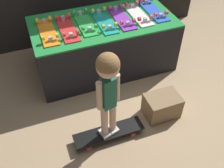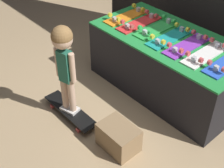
{
  "view_description": "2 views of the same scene",
  "coord_description": "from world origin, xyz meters",
  "px_view_note": "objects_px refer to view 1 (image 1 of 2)",
  "views": [
    {
      "loc": [
        -0.91,
        -2.11,
        2.34
      ],
      "look_at": [
        -0.18,
        -0.17,
        0.38
      ],
      "focal_mm": 42.0,
      "sensor_mm": 36.0,
      "label": 1
    },
    {
      "loc": [
        1.81,
        -1.86,
        2.4
      ],
      "look_at": [
        -0.14,
        -0.14,
        0.36
      ],
      "focal_mm": 50.0,
      "sensor_mm": 36.0,
      "label": 2
    }
  ],
  "objects_px": {
    "skateboard_on_floor": "(109,132)",
    "skateboard_red_on_rack": "(67,28)",
    "skateboard_white_on_rack": "(138,14)",
    "skateboard_blue_on_rack": "(153,10)",
    "child": "(108,82)",
    "skateboard_purple_on_rack": "(121,17)",
    "skateboard_orange_on_rack": "(47,31)",
    "skateboard_teal_on_rack": "(104,21)",
    "skateboard_green_on_rack": "(85,22)",
    "storage_box": "(162,106)"
  },
  "relations": [
    {
      "from": "skateboard_white_on_rack",
      "to": "child",
      "type": "relative_size",
      "value": 0.61
    },
    {
      "from": "storage_box",
      "to": "skateboard_teal_on_rack",
      "type": "bearing_deg",
      "value": 106.97
    },
    {
      "from": "skateboard_teal_on_rack",
      "to": "skateboard_purple_on_rack",
      "type": "xyz_separation_m",
      "value": [
        0.23,
        0.0,
        0.0
      ]
    },
    {
      "from": "skateboard_red_on_rack",
      "to": "storage_box",
      "type": "relative_size",
      "value": 1.6
    },
    {
      "from": "skateboard_green_on_rack",
      "to": "skateboard_blue_on_rack",
      "type": "height_order",
      "value": "same"
    },
    {
      "from": "skateboard_purple_on_rack",
      "to": "skateboard_on_floor",
      "type": "bearing_deg",
      "value": -117.26
    },
    {
      "from": "skateboard_purple_on_rack",
      "to": "skateboard_orange_on_rack",
      "type": "bearing_deg",
      "value": 179.83
    },
    {
      "from": "skateboard_orange_on_rack",
      "to": "storage_box",
      "type": "distance_m",
      "value": 1.56
    },
    {
      "from": "skateboard_green_on_rack",
      "to": "skateboard_purple_on_rack",
      "type": "relative_size",
      "value": 1.0
    },
    {
      "from": "skateboard_orange_on_rack",
      "to": "child",
      "type": "xyz_separation_m",
      "value": [
        0.33,
        -1.14,
        0.08
      ]
    },
    {
      "from": "skateboard_green_on_rack",
      "to": "skateboard_teal_on_rack",
      "type": "bearing_deg",
      "value": -11.27
    },
    {
      "from": "skateboard_blue_on_rack",
      "to": "storage_box",
      "type": "relative_size",
      "value": 1.6
    },
    {
      "from": "skateboard_purple_on_rack",
      "to": "child",
      "type": "xyz_separation_m",
      "value": [
        -0.59,
        -1.14,
        0.08
      ]
    },
    {
      "from": "skateboard_green_on_rack",
      "to": "skateboard_on_floor",
      "type": "distance_m",
      "value": 1.35
    },
    {
      "from": "skateboard_orange_on_rack",
      "to": "skateboard_white_on_rack",
      "type": "bearing_deg",
      "value": 0.15
    },
    {
      "from": "skateboard_white_on_rack",
      "to": "storage_box",
      "type": "height_order",
      "value": "skateboard_white_on_rack"
    },
    {
      "from": "skateboard_orange_on_rack",
      "to": "child",
      "type": "distance_m",
      "value": 1.19
    },
    {
      "from": "skateboard_green_on_rack",
      "to": "storage_box",
      "type": "xyz_separation_m",
      "value": [
        0.55,
        -1.08,
        -0.58
      ]
    },
    {
      "from": "skateboard_teal_on_rack",
      "to": "skateboard_on_floor",
      "type": "relative_size",
      "value": 0.82
    },
    {
      "from": "skateboard_red_on_rack",
      "to": "skateboard_teal_on_rack",
      "type": "height_order",
      "value": "same"
    },
    {
      "from": "skateboard_white_on_rack",
      "to": "skateboard_blue_on_rack",
      "type": "relative_size",
      "value": 1.0
    },
    {
      "from": "skateboard_red_on_rack",
      "to": "skateboard_teal_on_rack",
      "type": "relative_size",
      "value": 1.0
    },
    {
      "from": "skateboard_red_on_rack",
      "to": "skateboard_blue_on_rack",
      "type": "bearing_deg",
      "value": 2.0
    },
    {
      "from": "skateboard_orange_on_rack",
      "to": "storage_box",
      "type": "bearing_deg",
      "value": -46.15
    },
    {
      "from": "skateboard_green_on_rack",
      "to": "skateboard_red_on_rack",
      "type": "bearing_deg",
      "value": -168.22
    },
    {
      "from": "skateboard_on_floor",
      "to": "storage_box",
      "type": "distance_m",
      "value": 0.68
    },
    {
      "from": "skateboard_on_floor",
      "to": "child",
      "type": "xyz_separation_m",
      "value": [
        -0.0,
        0.0,
        0.72
      ]
    },
    {
      "from": "skateboard_orange_on_rack",
      "to": "skateboard_red_on_rack",
      "type": "relative_size",
      "value": 1.0
    },
    {
      "from": "skateboard_red_on_rack",
      "to": "storage_box",
      "type": "xyz_separation_m",
      "value": [
        0.77,
        -1.03,
        -0.58
      ]
    },
    {
      "from": "skateboard_white_on_rack",
      "to": "storage_box",
      "type": "distance_m",
      "value": 1.21
    },
    {
      "from": "child",
      "to": "skateboard_teal_on_rack",
      "type": "bearing_deg",
      "value": 58.58
    },
    {
      "from": "skateboard_on_floor",
      "to": "skateboard_red_on_rack",
      "type": "bearing_deg",
      "value": 95.1
    },
    {
      "from": "skateboard_orange_on_rack",
      "to": "skateboard_on_floor",
      "type": "distance_m",
      "value": 1.35
    },
    {
      "from": "skateboard_blue_on_rack",
      "to": "skateboard_orange_on_rack",
      "type": "bearing_deg",
      "value": -178.7
    },
    {
      "from": "skateboard_orange_on_rack",
      "to": "child",
      "type": "relative_size",
      "value": 0.61
    },
    {
      "from": "skateboard_red_on_rack",
      "to": "child",
      "type": "xyz_separation_m",
      "value": [
        0.1,
        -1.13,
        0.08
      ]
    },
    {
      "from": "skateboard_red_on_rack",
      "to": "skateboard_green_on_rack",
      "type": "xyz_separation_m",
      "value": [
        0.23,
        0.05,
        0.0
      ]
    },
    {
      "from": "skateboard_blue_on_rack",
      "to": "skateboard_on_floor",
      "type": "distance_m",
      "value": 1.69
    },
    {
      "from": "skateboard_green_on_rack",
      "to": "child",
      "type": "relative_size",
      "value": 0.61
    },
    {
      "from": "skateboard_on_floor",
      "to": "child",
      "type": "height_order",
      "value": "child"
    },
    {
      "from": "skateboard_orange_on_rack",
      "to": "skateboard_teal_on_rack",
      "type": "height_order",
      "value": "same"
    },
    {
      "from": "skateboard_purple_on_rack",
      "to": "skateboard_blue_on_rack",
      "type": "xyz_separation_m",
      "value": [
        0.46,
        0.03,
        0.0
      ]
    },
    {
      "from": "skateboard_green_on_rack",
      "to": "skateboard_teal_on_rack",
      "type": "relative_size",
      "value": 1.0
    },
    {
      "from": "skateboard_red_on_rack",
      "to": "skateboard_on_floor",
      "type": "relative_size",
      "value": 0.82
    },
    {
      "from": "skateboard_blue_on_rack",
      "to": "skateboard_purple_on_rack",
      "type": "bearing_deg",
      "value": -175.77
    },
    {
      "from": "skateboard_green_on_rack",
      "to": "skateboard_purple_on_rack",
      "type": "bearing_deg",
      "value": -5.18
    },
    {
      "from": "skateboard_teal_on_rack",
      "to": "skateboard_white_on_rack",
      "type": "bearing_deg",
      "value": 1.23
    },
    {
      "from": "skateboard_teal_on_rack",
      "to": "skateboard_white_on_rack",
      "type": "height_order",
      "value": "same"
    },
    {
      "from": "skateboard_blue_on_rack",
      "to": "skateboard_on_floor",
      "type": "height_order",
      "value": "skateboard_blue_on_rack"
    },
    {
      "from": "skateboard_on_floor",
      "to": "skateboard_green_on_rack",
      "type": "bearing_deg",
      "value": 83.8
    }
  ]
}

